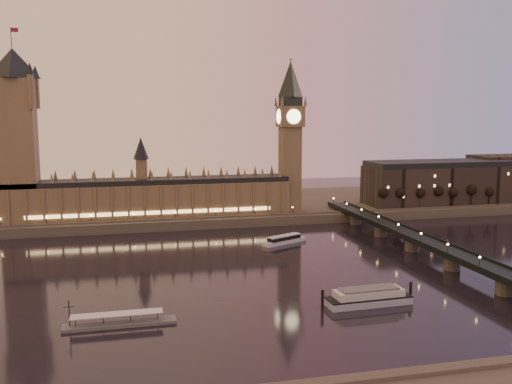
# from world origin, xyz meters

# --- Properties ---
(ground) EXTENTS (700.00, 700.00, 0.00)m
(ground) POSITION_xyz_m (0.00, 0.00, 0.00)
(ground) COLOR black
(ground) RESTS_ON ground
(far_embankment) EXTENTS (560.00, 130.00, 6.00)m
(far_embankment) POSITION_xyz_m (30.00, 165.00, 3.00)
(far_embankment) COLOR #423D35
(far_embankment) RESTS_ON ground
(palace_of_westminster) EXTENTS (180.00, 26.62, 52.00)m
(palace_of_westminster) POSITION_xyz_m (-40.12, 120.99, 21.71)
(palace_of_westminster) COLOR brown
(palace_of_westminster) RESTS_ON ground
(victoria_tower) EXTENTS (31.68, 31.68, 118.00)m
(victoria_tower) POSITION_xyz_m (-120.00, 121.00, 65.79)
(victoria_tower) COLOR brown
(victoria_tower) RESTS_ON ground
(big_ben) EXTENTS (17.68, 17.68, 104.00)m
(big_ben) POSITION_xyz_m (53.99, 120.99, 63.95)
(big_ben) COLOR brown
(big_ben) RESTS_ON ground
(westminster_bridge) EXTENTS (13.20, 260.00, 15.30)m
(westminster_bridge) POSITION_xyz_m (91.61, 0.00, 5.52)
(westminster_bridge) COLOR black
(westminster_bridge) RESTS_ON ground
(city_block) EXTENTS (155.00, 45.00, 34.00)m
(city_block) POSITION_xyz_m (194.94, 130.93, 22.24)
(city_block) COLOR black
(city_block) RESTS_ON ground
(bare_tree_0) EXTENTS (6.85, 6.85, 13.92)m
(bare_tree_0) POSITION_xyz_m (119.48, 109.00, 16.41)
(bare_tree_0) COLOR black
(bare_tree_0) RESTS_ON ground
(bare_tree_1) EXTENTS (6.85, 6.85, 13.92)m
(bare_tree_1) POSITION_xyz_m (133.17, 109.00, 16.41)
(bare_tree_1) COLOR black
(bare_tree_1) RESTS_ON ground
(bare_tree_2) EXTENTS (6.85, 6.85, 13.92)m
(bare_tree_2) POSITION_xyz_m (146.87, 109.00, 16.41)
(bare_tree_2) COLOR black
(bare_tree_2) RESTS_ON ground
(bare_tree_3) EXTENTS (6.85, 6.85, 13.92)m
(bare_tree_3) POSITION_xyz_m (160.56, 109.00, 16.41)
(bare_tree_3) COLOR black
(bare_tree_3) RESTS_ON ground
(bare_tree_4) EXTENTS (6.85, 6.85, 13.92)m
(bare_tree_4) POSITION_xyz_m (174.25, 109.00, 16.41)
(bare_tree_4) COLOR black
(bare_tree_4) RESTS_ON ground
(bare_tree_5) EXTENTS (6.85, 6.85, 13.92)m
(bare_tree_5) POSITION_xyz_m (187.94, 109.00, 16.41)
(bare_tree_5) COLOR black
(bare_tree_5) RESTS_ON ground
(bare_tree_6) EXTENTS (6.85, 6.85, 13.92)m
(bare_tree_6) POSITION_xyz_m (201.64, 109.00, 16.41)
(bare_tree_6) COLOR black
(bare_tree_6) RESTS_ON ground
(cruise_boat_a) EXTENTS (28.69, 18.55, 4.63)m
(cruise_boat_a) POSITION_xyz_m (30.03, 52.28, 2.04)
(cruise_boat_a) COLOR silver
(cruise_boat_a) RESTS_ON ground
(moored_barge) EXTENTS (39.01, 11.00, 7.16)m
(moored_barge) POSITION_xyz_m (32.64, -55.12, 3.02)
(moored_barge) COLOR #9CA7C7
(moored_barge) RESTS_ON ground
(pontoon_pier) EXTENTS (39.12, 6.52, 10.43)m
(pontoon_pier) POSITION_xyz_m (-61.68, -54.84, 1.12)
(pontoon_pier) COLOR #595B5E
(pontoon_pier) RESTS_ON ground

